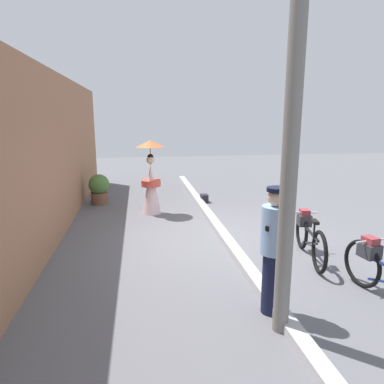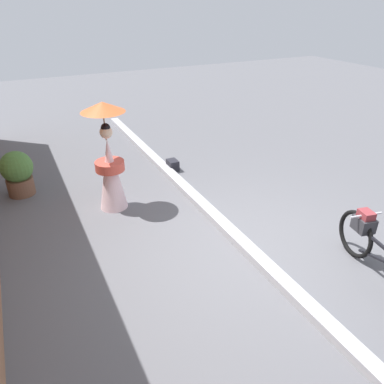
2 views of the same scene
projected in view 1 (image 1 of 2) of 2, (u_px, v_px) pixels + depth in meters
The scene contains 9 objects.
ground_plane at pixel (224, 238), 7.11m from camera, with size 30.00×30.00×0.00m, color slate.
building_wall at pixel (38, 160), 6.24m from camera, with size 14.00×0.40×3.33m, color #9E6B4C.
sidewalk_curb at pixel (224, 235), 7.10m from camera, with size 14.00×0.20×0.12m, color #B2B2B7.
bicycle_near_officer at pixel (309, 235), 6.07m from camera, with size 1.73×0.53×0.78m.
person_officer at pixel (274, 248), 4.25m from camera, with size 0.34×0.34×1.62m.
person_with_parasol at pixel (151, 179), 8.78m from camera, with size 0.71×0.71×1.86m.
potted_plant_by_door at pixel (100, 188), 9.86m from camera, with size 0.59×0.58×0.85m.
backpack_on_pavement at pixel (204, 198), 10.10m from camera, with size 0.27×0.20×0.23m.
utility_pole at pixel (292, 120), 3.55m from camera, with size 0.18×0.18×4.80m, color slate.
Camera 1 is at (-6.57, 1.67, 2.43)m, focal length 32.53 mm.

